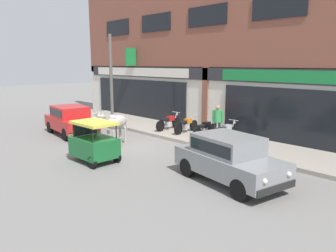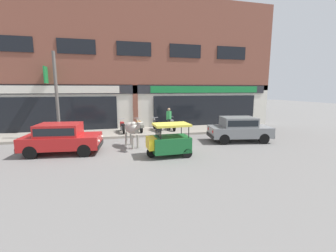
{
  "view_description": "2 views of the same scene",
  "coord_description": "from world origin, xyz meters",
  "px_view_note": "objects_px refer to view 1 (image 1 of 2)",
  "views": [
    {
      "loc": [
        11.19,
        -8.18,
        3.59
      ],
      "look_at": [
        1.5,
        1.0,
        1.03
      ],
      "focal_mm": 35.0,
      "sensor_mm": 36.0,
      "label": 1
    },
    {
      "loc": [
        -1.74,
        -11.9,
        3.09
      ],
      "look_at": [
        1.5,
        1.0,
        0.89
      ],
      "focal_mm": 24.0,
      "sensor_mm": 36.0,
      "label": 2
    }
  ],
  "objects_px": {
    "motorcycle_2": "(205,129)",
    "motorcycle_3": "(225,132)",
    "utility_pole": "(111,79)",
    "auto_rickshaw": "(93,144)",
    "car_0": "(71,119)",
    "car_1": "(228,156)",
    "cow": "(115,123)",
    "motorcycle_1": "(186,125)",
    "motorcycle_0": "(169,122)",
    "pedestrian": "(218,119)"
  },
  "relations": [
    {
      "from": "motorcycle_2",
      "to": "motorcycle_3",
      "type": "relative_size",
      "value": 1.0
    },
    {
      "from": "utility_pole",
      "to": "auto_rickshaw",
      "type": "bearing_deg",
      "value": -39.53
    },
    {
      "from": "car_0",
      "to": "car_1",
      "type": "relative_size",
      "value": 0.99
    },
    {
      "from": "cow",
      "to": "motorcycle_1",
      "type": "relative_size",
      "value": 1.14
    },
    {
      "from": "auto_rickshaw",
      "to": "utility_pole",
      "type": "bearing_deg",
      "value": 140.47
    },
    {
      "from": "auto_rickshaw",
      "to": "motorcycle_3",
      "type": "relative_size",
      "value": 1.11
    },
    {
      "from": "cow",
      "to": "auto_rickshaw",
      "type": "height_order",
      "value": "cow"
    },
    {
      "from": "motorcycle_0",
      "to": "pedestrian",
      "type": "xyz_separation_m",
      "value": [
        3.26,
        -0.05,
        0.6
      ]
    },
    {
      "from": "car_0",
      "to": "utility_pole",
      "type": "height_order",
      "value": "utility_pole"
    },
    {
      "from": "motorcycle_1",
      "to": "pedestrian",
      "type": "relative_size",
      "value": 1.13
    },
    {
      "from": "cow",
      "to": "motorcycle_2",
      "type": "distance_m",
      "value": 4.23
    },
    {
      "from": "auto_rickshaw",
      "to": "car_1",
      "type": "bearing_deg",
      "value": 21.27
    },
    {
      "from": "pedestrian",
      "to": "utility_pole",
      "type": "height_order",
      "value": "utility_pole"
    },
    {
      "from": "car_1",
      "to": "motorcycle_2",
      "type": "xyz_separation_m",
      "value": [
        -4.17,
        3.82,
        -0.27
      ]
    },
    {
      "from": "pedestrian",
      "to": "car_0",
      "type": "bearing_deg",
      "value": -148.15
    },
    {
      "from": "car_1",
      "to": "auto_rickshaw",
      "type": "height_order",
      "value": "auto_rickshaw"
    },
    {
      "from": "car_0",
      "to": "auto_rickshaw",
      "type": "bearing_deg",
      "value": -18.44
    },
    {
      "from": "cow",
      "to": "motorcycle_1",
      "type": "height_order",
      "value": "cow"
    },
    {
      "from": "motorcycle_3",
      "to": "utility_pole",
      "type": "xyz_separation_m",
      "value": [
        -7.29,
        -1.16,
        2.14
      ]
    },
    {
      "from": "motorcycle_2",
      "to": "motorcycle_0",
      "type": "bearing_deg",
      "value": -178.47
    },
    {
      "from": "pedestrian",
      "to": "car_1",
      "type": "bearing_deg",
      "value": -48.02
    },
    {
      "from": "car_1",
      "to": "motorcycle_2",
      "type": "distance_m",
      "value": 5.66
    },
    {
      "from": "car_1",
      "to": "auto_rickshaw",
      "type": "xyz_separation_m",
      "value": [
        -4.75,
        -1.85,
        -0.15
      ]
    },
    {
      "from": "pedestrian",
      "to": "motorcycle_0",
      "type": "bearing_deg",
      "value": 179.05
    },
    {
      "from": "car_0",
      "to": "motorcycle_1",
      "type": "xyz_separation_m",
      "value": [
        4.22,
        4.1,
        -0.27
      ]
    },
    {
      "from": "car_1",
      "to": "utility_pole",
      "type": "distance_m",
      "value": 10.87
    },
    {
      "from": "motorcycle_3",
      "to": "pedestrian",
      "type": "distance_m",
      "value": 0.7
    },
    {
      "from": "motorcycle_0",
      "to": "pedestrian",
      "type": "height_order",
      "value": "pedestrian"
    },
    {
      "from": "cow",
      "to": "pedestrian",
      "type": "bearing_deg",
      "value": 50.63
    },
    {
      "from": "car_1",
      "to": "auto_rickshaw",
      "type": "distance_m",
      "value": 5.1
    },
    {
      "from": "cow",
      "to": "motorcycle_0",
      "type": "relative_size",
      "value": 1.14
    },
    {
      "from": "car_0",
      "to": "motorcycle_2",
      "type": "relative_size",
      "value": 2.06
    },
    {
      "from": "auto_rickshaw",
      "to": "motorcycle_2",
      "type": "height_order",
      "value": "auto_rickshaw"
    },
    {
      "from": "car_0",
      "to": "pedestrian",
      "type": "height_order",
      "value": "pedestrian"
    },
    {
      "from": "car_1",
      "to": "motorcycle_0",
      "type": "bearing_deg",
      "value": 150.33
    },
    {
      "from": "cow",
      "to": "utility_pole",
      "type": "xyz_separation_m",
      "value": [
        -4.1,
        2.6,
        1.68
      ]
    },
    {
      "from": "cow",
      "to": "car_1",
      "type": "height_order",
      "value": "cow"
    },
    {
      "from": "motorcycle_3",
      "to": "utility_pole",
      "type": "distance_m",
      "value": 7.69
    },
    {
      "from": "cow",
      "to": "car_0",
      "type": "xyz_separation_m",
      "value": [
        -3.41,
        -0.38,
        -0.19
      ]
    },
    {
      "from": "car_0",
      "to": "motorcycle_0",
      "type": "relative_size",
      "value": 2.06
    },
    {
      "from": "cow",
      "to": "motorcycle_2",
      "type": "bearing_deg",
      "value": 60.48
    },
    {
      "from": "auto_rickshaw",
      "to": "motorcycle_1",
      "type": "bearing_deg",
      "value": 96.74
    },
    {
      "from": "motorcycle_0",
      "to": "utility_pole",
      "type": "height_order",
      "value": "utility_pole"
    },
    {
      "from": "motorcycle_0",
      "to": "motorcycle_2",
      "type": "height_order",
      "value": "same"
    },
    {
      "from": "motorcycle_2",
      "to": "motorcycle_3",
      "type": "xyz_separation_m",
      "value": [
        1.12,
        0.1,
        0.0
      ]
    },
    {
      "from": "car_0",
      "to": "motorcycle_3",
      "type": "xyz_separation_m",
      "value": [
        6.6,
        4.14,
        -0.27
      ]
    },
    {
      "from": "pedestrian",
      "to": "motorcycle_1",
      "type": "bearing_deg",
      "value": 175.11
    },
    {
      "from": "motorcycle_3",
      "to": "pedestrian",
      "type": "xyz_separation_m",
      "value": [
        -0.28,
        -0.22,
        0.6
      ]
    },
    {
      "from": "cow",
      "to": "auto_rickshaw",
      "type": "distance_m",
      "value": 2.53
    },
    {
      "from": "motorcycle_2",
      "to": "pedestrian",
      "type": "bearing_deg",
      "value": -8.14
    }
  ]
}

